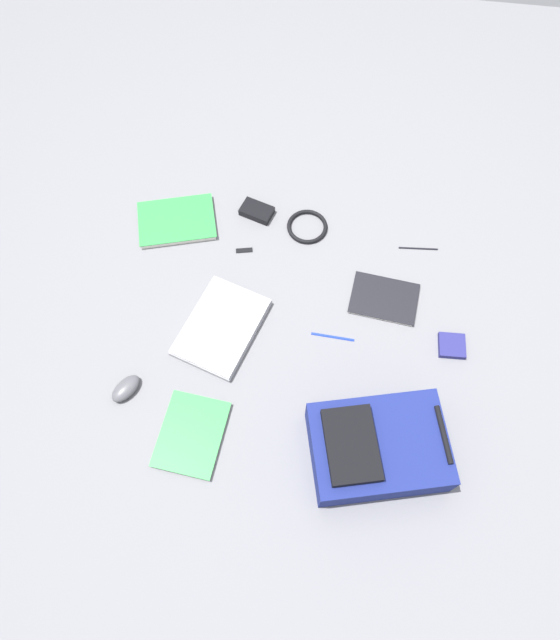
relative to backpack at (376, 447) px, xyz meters
The scene contains 13 objects.
ground_plane 0.46m from the backpack, 139.87° to the right, with size 3.67×3.67×0.00m, color slate.
backpack is the anchor object (origin of this frame).
laptop 0.64m from the backpack, 122.98° to the right, with size 0.37×0.31×0.03m.
book_comic 1.08m from the backpack, 134.06° to the right, with size 0.27×0.32×0.02m.
book_blue 0.54m from the backpack, behind, with size 0.19×0.24×0.01m.
book_red 0.56m from the backpack, 87.50° to the right, with size 0.26×0.21×0.02m.
computer_mouse 0.80m from the backpack, 96.46° to the right, with size 0.06×0.11×0.04m, color #4C4C51.
cable_coil 0.85m from the backpack, 159.52° to the right, with size 0.15×0.15×0.01m, color black.
power_brick 0.97m from the backpack, 149.55° to the right, with size 0.07×0.12×0.03m, color black.
pen_black 0.77m from the backpack, behind, with size 0.01×0.01×0.14m, color black.
pen_blue 0.41m from the backpack, 156.48° to the right, with size 0.01×0.01×0.14m, color #1933B2.
earbud_pouch 0.45m from the backpack, 148.82° to the left, with size 0.09×0.09×0.02m, color navy.
usb_stick 0.84m from the backpack, 142.50° to the right, with size 0.02×0.06×0.01m, color black.
Camera 1 is at (0.78, 0.07, 1.73)m, focal length 31.84 mm.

